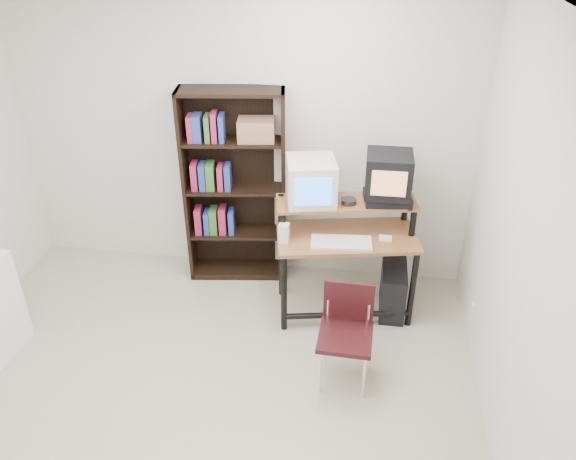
# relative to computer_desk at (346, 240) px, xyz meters

# --- Properties ---
(floor) EXTENTS (4.00, 4.00, 0.01)m
(floor) POSITION_rel_computer_desk_xyz_m (-0.98, -1.43, -0.68)
(floor) COLOR #BAB39A
(floor) RESTS_ON ground
(ceiling) EXTENTS (4.00, 4.00, 0.01)m
(ceiling) POSITION_rel_computer_desk_xyz_m (-0.98, -1.43, 1.92)
(ceiling) COLOR white
(ceiling) RESTS_ON back_wall
(back_wall) EXTENTS (4.00, 0.01, 2.60)m
(back_wall) POSITION_rel_computer_desk_xyz_m (-0.98, 0.57, 0.62)
(back_wall) COLOR silver
(back_wall) RESTS_ON floor
(right_wall) EXTENTS (0.01, 4.00, 2.60)m
(right_wall) POSITION_rel_computer_desk_xyz_m (1.02, -1.43, 0.62)
(right_wall) COLOR silver
(right_wall) RESTS_ON floor
(computer_desk) EXTENTS (1.19, 0.76, 0.98)m
(computer_desk) POSITION_rel_computer_desk_xyz_m (0.00, 0.00, 0.00)
(computer_desk) COLOR #925B30
(computer_desk) RESTS_ON floor
(crt_monitor) EXTENTS (0.44, 0.44, 0.35)m
(crt_monitor) POSITION_rel_computer_desk_xyz_m (-0.30, 0.06, 0.47)
(crt_monitor) COLOR silver
(crt_monitor) RESTS_ON computer_desk
(vcr) EXTENTS (0.39, 0.30, 0.08)m
(vcr) POSITION_rel_computer_desk_xyz_m (0.30, 0.13, 0.33)
(vcr) COLOR black
(vcr) RESTS_ON computer_desk
(crt_tv) EXTENTS (0.35, 0.35, 0.33)m
(crt_tv) POSITION_rel_computer_desk_xyz_m (0.29, 0.14, 0.54)
(crt_tv) COLOR black
(crt_tv) RESTS_ON vcr
(cd_spindle) EXTENTS (0.15, 0.15, 0.05)m
(cd_spindle) POSITION_rel_computer_desk_xyz_m (-0.00, 0.05, 0.32)
(cd_spindle) COLOR #26262B
(cd_spindle) RESTS_ON computer_desk
(keyboard) EXTENTS (0.49, 0.25, 0.03)m
(keyboard) POSITION_rel_computer_desk_xyz_m (-0.03, -0.15, 0.06)
(keyboard) COLOR silver
(keyboard) RESTS_ON computer_desk
(mousepad) EXTENTS (0.23, 0.19, 0.01)m
(mousepad) POSITION_rel_computer_desk_xyz_m (0.32, -0.04, 0.05)
(mousepad) COLOR black
(mousepad) RESTS_ON computer_desk
(mouse) EXTENTS (0.10, 0.06, 0.03)m
(mouse) POSITION_rel_computer_desk_xyz_m (0.31, -0.04, 0.07)
(mouse) COLOR white
(mouse) RESTS_ON mousepad
(desk_speaker) EXTENTS (0.08, 0.08, 0.17)m
(desk_speaker) POSITION_rel_computer_desk_xyz_m (-0.48, -0.19, 0.13)
(desk_speaker) COLOR silver
(desk_speaker) RESTS_ON computer_desk
(pc_tower) EXTENTS (0.20, 0.45, 0.42)m
(pc_tower) POSITION_rel_computer_desk_xyz_m (0.41, 0.03, -0.47)
(pc_tower) COLOR black
(pc_tower) RESTS_ON floor
(school_chair) EXTENTS (0.39, 0.39, 0.75)m
(school_chair) POSITION_rel_computer_desk_xyz_m (0.06, -0.79, -0.22)
(school_chair) COLOR black
(school_chair) RESTS_ON floor
(bookshelf) EXTENTS (0.90, 0.41, 1.75)m
(bookshelf) POSITION_rel_computer_desk_xyz_m (-1.00, 0.42, 0.22)
(bookshelf) COLOR black
(bookshelf) RESTS_ON floor
(wall_outlet) EXTENTS (0.02, 0.08, 0.12)m
(wall_outlet) POSITION_rel_computer_desk_xyz_m (1.01, -0.28, -0.38)
(wall_outlet) COLOR beige
(wall_outlet) RESTS_ON right_wall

